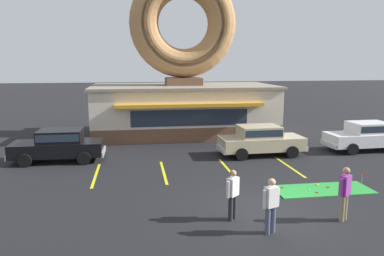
% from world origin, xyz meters
% --- Properties ---
extents(ground_plane, '(160.00, 160.00, 0.00)m').
position_xyz_m(ground_plane, '(0.00, 0.00, 0.00)').
color(ground_plane, black).
extents(donut_shop_building, '(12.30, 6.75, 10.96)m').
position_xyz_m(donut_shop_building, '(-1.08, 13.94, 3.74)').
color(donut_shop_building, brown).
rests_on(donut_shop_building, ground).
extents(putting_mat, '(3.79, 1.49, 0.03)m').
position_xyz_m(putting_mat, '(2.78, 1.68, 0.01)').
color(putting_mat, green).
rests_on(putting_mat, ground).
extents(mini_donut_near_left, '(0.13, 0.13, 0.04)m').
position_xyz_m(mini_donut_near_left, '(1.29, 2.08, 0.05)').
color(mini_donut_near_left, brown).
rests_on(mini_donut_near_left, putting_mat).
extents(mini_donut_near_right, '(0.13, 0.13, 0.04)m').
position_xyz_m(mini_donut_near_right, '(3.11, 1.84, 0.05)').
color(mini_donut_near_right, brown).
rests_on(mini_donut_near_right, putting_mat).
extents(mini_donut_mid_left, '(0.13, 0.13, 0.04)m').
position_xyz_m(mini_donut_mid_left, '(2.80, 2.16, 0.05)').
color(mini_donut_mid_left, '#E5C666').
rests_on(mini_donut_mid_left, putting_mat).
extents(mini_donut_mid_centre, '(0.13, 0.13, 0.04)m').
position_xyz_m(mini_donut_mid_centre, '(2.38, 1.32, 0.05)').
color(mini_donut_mid_centre, brown).
rests_on(mini_donut_mid_centre, putting_mat).
extents(golf_ball, '(0.04, 0.04, 0.04)m').
position_xyz_m(golf_ball, '(2.20, 1.65, 0.05)').
color(golf_ball, white).
rests_on(golf_ball, putting_mat).
extents(putting_flag_pin, '(0.13, 0.01, 0.55)m').
position_xyz_m(putting_flag_pin, '(4.46, 1.68, 0.44)').
color(putting_flag_pin, silver).
rests_on(putting_flag_pin, putting_mat).
extents(car_champagne, '(4.60, 2.07, 1.60)m').
position_xyz_m(car_champagne, '(2.16, 7.33, 0.87)').
color(car_champagne, '#BCAD89').
rests_on(car_champagne, ground).
extents(car_black, '(4.56, 1.98, 1.60)m').
position_xyz_m(car_black, '(-8.22, 7.70, 0.87)').
color(car_black, black).
rests_on(car_black, ground).
extents(car_white, '(4.61, 2.07, 1.60)m').
position_xyz_m(car_white, '(8.44, 7.51, 0.87)').
color(car_white, silver).
rests_on(car_white, ground).
extents(pedestrian_blue_sweater_man, '(0.47, 0.43, 1.63)m').
position_xyz_m(pedestrian_blue_sweater_man, '(-1.44, -0.49, 0.90)').
color(pedestrian_blue_sweater_man, '#232328').
rests_on(pedestrian_blue_sweater_man, ground).
extents(pedestrian_hooded_kid, '(0.51, 0.41, 1.74)m').
position_xyz_m(pedestrian_hooded_kid, '(2.00, -1.09, 0.97)').
color(pedestrian_hooded_kid, '#7F7056').
rests_on(pedestrian_hooded_kid, ground).
extents(pedestrian_leather_jacket_man, '(0.56, 0.36, 1.66)m').
position_xyz_m(pedestrian_leather_jacket_man, '(-0.59, -1.58, 0.92)').
color(pedestrian_leather_jacket_man, '#474C66').
rests_on(pedestrian_leather_jacket_man, ground).
extents(trash_bin, '(0.57, 0.57, 0.97)m').
position_xyz_m(trash_bin, '(4.55, 10.96, 0.50)').
color(trash_bin, '#1E662D').
rests_on(trash_bin, ground).
extents(parking_stripe_far_left, '(0.12, 3.60, 0.01)m').
position_xyz_m(parking_stripe_far_left, '(-6.19, 5.00, 0.00)').
color(parking_stripe_far_left, yellow).
rests_on(parking_stripe_far_left, ground).
extents(parking_stripe_left, '(0.12, 3.60, 0.01)m').
position_xyz_m(parking_stripe_left, '(-3.19, 5.00, 0.00)').
color(parking_stripe_left, yellow).
rests_on(parking_stripe_left, ground).
extents(parking_stripe_mid_left, '(0.12, 3.60, 0.01)m').
position_xyz_m(parking_stripe_mid_left, '(-0.19, 5.00, 0.00)').
color(parking_stripe_mid_left, yellow).
rests_on(parking_stripe_mid_left, ground).
extents(parking_stripe_centre, '(0.12, 3.60, 0.01)m').
position_xyz_m(parking_stripe_centre, '(2.81, 5.00, 0.00)').
color(parking_stripe_centre, yellow).
rests_on(parking_stripe_centre, ground).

